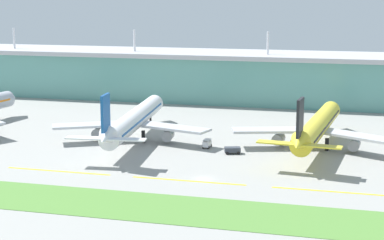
% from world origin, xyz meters
% --- Properties ---
extents(ground_plane, '(600.00, 600.00, 0.00)m').
position_xyz_m(ground_plane, '(0.00, 0.00, 0.00)').
color(ground_plane, gray).
extents(terminal_building, '(288.00, 34.00, 29.27)m').
position_xyz_m(terminal_building, '(-0.00, 114.81, 10.34)').
color(terminal_building, '#5B9E93').
rests_on(terminal_building, ground).
extents(airliner_near_middle, '(48.54, 69.00, 18.90)m').
position_xyz_m(airliner_near_middle, '(-29.94, 34.36, 6.45)').
color(airliner_near_middle, white).
rests_on(airliner_near_middle, ground).
extents(airliner_far_middle, '(48.58, 64.77, 18.90)m').
position_xyz_m(airliner_far_middle, '(24.42, 38.20, 6.45)').
color(airliner_far_middle, yellow).
rests_on(airliner_far_middle, ground).
extents(taxiway_stripe_mid_west, '(28.00, 0.70, 0.04)m').
position_xyz_m(taxiway_stripe_mid_west, '(-37.00, -2.68, 0.02)').
color(taxiway_stripe_mid_west, yellow).
rests_on(taxiway_stripe_mid_west, ground).
extents(taxiway_stripe_centre, '(28.00, 0.70, 0.04)m').
position_xyz_m(taxiway_stripe_centre, '(-3.00, -2.68, 0.02)').
color(taxiway_stripe_centre, yellow).
rests_on(taxiway_stripe_centre, ground).
extents(taxiway_stripe_mid_east, '(28.00, 0.70, 0.04)m').
position_xyz_m(taxiway_stripe_mid_east, '(31.00, -2.68, 0.02)').
color(taxiway_stripe_mid_east, yellow).
rests_on(taxiway_stripe_mid_east, ground).
extents(grass_verge, '(300.00, 18.00, 0.10)m').
position_xyz_m(grass_verge, '(0.00, -23.26, 0.05)').
color(grass_verge, '#518438').
rests_on(grass_verge, ground).
extents(pushback_tug, '(4.90, 3.55, 1.85)m').
position_xyz_m(pushback_tug, '(2.11, 26.15, 1.10)').
color(pushback_tug, '#333842').
rests_on(pushback_tug, ground).
extents(baggage_cart, '(2.15, 3.69, 2.48)m').
position_xyz_m(baggage_cart, '(-6.39, 31.23, 1.26)').
color(baggage_cart, silver).
rests_on(baggage_cart, ground).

